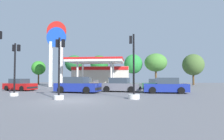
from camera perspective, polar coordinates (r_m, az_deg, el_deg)
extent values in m
plane|color=slate|center=(13.07, -11.96, -9.21)|extent=(90.00, 90.00, 0.00)
cube|color=beige|center=(36.75, -3.14, -1.95)|extent=(10.66, 5.84, 3.62)
cube|color=red|center=(33.87, -3.93, 0.55)|extent=(10.66, 0.12, 0.60)
cube|color=white|center=(30.83, -4.95, 2.61)|extent=(9.00, 5.82, 0.35)
cube|color=red|center=(30.86, -4.95, 3.21)|extent=(9.10, 5.92, 0.30)
cylinder|color=silver|center=(29.81, -10.66, -1.42)|extent=(0.32, 0.32, 4.04)
cylinder|color=silver|center=(28.72, -0.28, -1.43)|extent=(0.32, 0.32, 4.04)
cylinder|color=silver|center=(32.89, -9.05, -1.51)|extent=(0.32, 0.32, 4.04)
cylinder|color=silver|center=(31.91, 0.35, -1.52)|extent=(0.32, 0.32, 4.04)
cube|color=#4C4C51|center=(30.73, -4.97, -4.22)|extent=(0.90, 0.60, 1.10)
cube|color=white|center=(32.98, -18.41, 1.73)|extent=(0.40, 0.56, 7.67)
cube|color=white|center=(32.27, -15.47, 1.78)|extent=(0.40, 0.56, 7.67)
cylinder|color=blue|center=(33.25, -16.86, 9.71)|extent=(3.43, 0.22, 3.43)
cylinder|color=red|center=(33.50, -16.83, 11.42)|extent=(3.43, 0.22, 3.43)
cube|color=white|center=(33.41, -16.81, 10.55)|extent=(3.16, 0.08, 0.62)
cylinder|color=black|center=(24.65, -23.29, -5.09)|extent=(0.64, 0.37, 0.61)
cylinder|color=black|center=(23.55, -26.14, -5.18)|extent=(0.64, 0.37, 0.61)
cylinder|color=black|center=(26.48, -27.02, -4.82)|extent=(0.64, 0.37, 0.61)
cylinder|color=black|center=(25.45, -29.82, -4.88)|extent=(0.64, 0.37, 0.61)
cube|color=#A51111|center=(25.00, -26.60, -4.54)|extent=(4.28, 2.73, 0.72)
cube|color=#2D3842|center=(25.09, -26.78, -3.10)|extent=(2.23, 1.95, 0.61)
cube|color=black|center=(23.57, -23.49, -5.00)|extent=(0.56, 1.55, 0.23)
cylinder|color=black|center=(24.29, -13.11, -5.22)|extent=(0.66, 0.28, 0.65)
cylinder|color=black|center=(25.88, -11.52, -5.05)|extent=(0.66, 0.28, 0.65)
cylinder|color=black|center=(23.33, -7.20, -5.38)|extent=(0.66, 0.28, 0.65)
cylinder|color=black|center=(24.98, -5.93, -5.18)|extent=(0.66, 0.28, 0.65)
cube|color=#8C7556|center=(24.58, -9.47, -4.72)|extent=(4.38, 2.15, 0.77)
cube|color=#2D3842|center=(24.51, -9.13, -3.17)|extent=(2.15, 1.75, 0.65)
cube|color=black|center=(25.39, -13.88, -4.85)|extent=(0.27, 1.69, 0.24)
cylinder|color=black|center=(21.11, 6.86, -5.69)|extent=(0.69, 0.35, 0.66)
cylinder|color=black|center=(19.37, 5.94, -6.00)|extent=(0.69, 0.35, 0.66)
cylinder|color=black|center=(21.74, -0.15, -5.61)|extent=(0.69, 0.35, 0.66)
cylinder|color=black|center=(20.06, -1.64, -5.88)|extent=(0.69, 0.35, 0.66)
cube|color=slate|center=(20.52, 2.72, -5.20)|extent=(4.59, 2.59, 0.78)
cube|color=#2D3842|center=(20.53, 2.30, -3.30)|extent=(2.32, 1.97, 0.66)
cube|color=black|center=(20.11, 8.62, -5.56)|extent=(0.44, 1.71, 0.25)
cylinder|color=black|center=(26.42, 16.18, -5.01)|extent=(0.60, 0.23, 0.59)
cylinder|color=black|center=(24.85, 16.68, -5.18)|extent=(0.60, 0.23, 0.59)
cylinder|color=black|center=(26.21, 10.93, -5.08)|extent=(0.60, 0.23, 0.59)
cylinder|color=black|center=(24.62, 11.10, -5.26)|extent=(0.60, 0.23, 0.59)
cube|color=#1E5928|center=(25.49, 13.73, -4.70)|extent=(3.94, 1.78, 0.70)
cube|color=#2D3842|center=(25.46, 13.40, -3.33)|extent=(1.90, 1.51, 0.59)
cube|color=black|center=(25.74, 17.97, -4.85)|extent=(0.17, 1.55, 0.22)
cylinder|color=black|center=(18.44, 12.43, -6.14)|extent=(0.67, 0.25, 0.66)
cylinder|color=black|center=(20.21, 12.02, -5.80)|extent=(0.67, 0.25, 0.66)
cylinder|color=black|center=(18.85, 20.65, -5.96)|extent=(0.67, 0.25, 0.66)
cylinder|color=black|center=(20.58, 19.55, -5.66)|extent=(0.67, 0.25, 0.66)
cube|color=navy|center=(19.46, 16.18, -5.26)|extent=(4.39, 1.95, 0.79)
cube|color=#2D3842|center=(19.46, 16.61, -3.25)|extent=(2.12, 1.68, 0.66)
cube|color=black|center=(19.28, 9.88, -5.68)|extent=(0.18, 1.73, 0.25)
cylinder|color=black|center=(19.75, -5.64, -5.88)|extent=(0.73, 0.36, 0.69)
cylinder|color=black|center=(18.04, -7.87, -6.21)|extent=(0.73, 0.36, 0.69)
cylinder|color=black|center=(20.97, -12.86, -5.63)|extent=(0.73, 0.36, 0.69)
cylinder|color=black|center=(19.36, -15.55, -5.88)|extent=(0.73, 0.36, 0.69)
cube|color=navy|center=(19.47, -10.55, -5.24)|extent=(4.82, 2.68, 0.82)
cube|color=#2D3842|center=(19.52, -10.96, -3.12)|extent=(2.43, 2.05, 0.69)
cube|color=black|center=(18.58, -4.36, -5.77)|extent=(0.45, 1.81, 0.26)
cylinder|color=silver|center=(13.75, 6.79, -8.18)|extent=(0.84, 0.84, 0.34)
cylinder|color=black|center=(13.72, 6.74, 1.86)|extent=(0.14, 0.14, 4.47)
cube|color=black|center=(14.13, 5.79, 9.30)|extent=(0.21, 0.20, 0.57)
sphere|color=red|center=(14.28, 5.79, 9.91)|extent=(0.15, 0.15, 0.15)
sphere|color=#D89E0C|center=(14.25, 5.79, 9.20)|extent=(0.15, 0.15, 0.15)
sphere|color=green|center=(14.21, 5.80, 8.49)|extent=(0.15, 0.15, 0.15)
cylinder|color=silver|center=(13.88, -16.15, -8.14)|extent=(0.71, 0.71, 0.30)
cylinder|color=black|center=(13.83, -16.05, 1.11)|extent=(0.14, 0.14, 4.17)
cube|color=black|center=(14.26, -16.55, 7.91)|extent=(0.21, 0.20, 0.57)
sphere|color=red|center=(14.41, -16.36, 8.53)|extent=(0.15, 0.15, 0.15)
sphere|color=#D89E0C|center=(14.37, -16.36, 7.82)|extent=(0.15, 0.15, 0.15)
sphere|color=green|center=(14.34, -16.37, 7.12)|extent=(0.15, 0.15, 0.15)
cube|color=black|center=(14.10, -14.89, 8.00)|extent=(0.21, 0.20, 0.57)
sphere|color=red|center=(14.25, -14.70, 8.63)|extent=(0.15, 0.15, 0.15)
sphere|color=#D89E0C|center=(14.21, -14.71, 7.92)|extent=(0.15, 0.15, 0.15)
sphere|color=green|center=(14.18, -14.72, 7.20)|extent=(0.15, 0.15, 0.15)
cylinder|color=silver|center=(17.87, -28.03, -6.67)|extent=(0.70, 0.70, 0.27)
cylinder|color=black|center=(17.83, -27.89, 0.59)|extent=(0.14, 0.14, 4.25)
cube|color=black|center=(18.25, -28.08, 6.03)|extent=(0.21, 0.20, 0.57)
sphere|color=red|center=(18.37, -27.85, 6.53)|extent=(0.15, 0.15, 0.15)
sphere|color=#D89E0C|center=(18.35, -27.86, 5.98)|extent=(0.15, 0.15, 0.15)
sphere|color=green|center=(18.32, -27.87, 5.42)|extent=(0.15, 0.15, 0.15)
cube|color=black|center=(18.01, -26.91, 6.11)|extent=(0.21, 0.20, 0.57)
sphere|color=red|center=(18.13, -26.69, 6.63)|extent=(0.15, 0.15, 0.15)
sphere|color=#D89E0C|center=(18.11, -26.70, 6.06)|extent=(0.15, 0.15, 0.15)
sphere|color=green|center=(18.08, -26.71, 5.50)|extent=(0.15, 0.15, 0.15)
cube|color=black|center=(15.96, -31.37, 9.21)|extent=(0.21, 0.20, 0.57)
sphere|color=red|center=(16.09, -31.09, 9.77)|extent=(0.15, 0.15, 0.15)
sphere|color=#D89E0C|center=(16.05, -31.10, 9.14)|extent=(0.15, 0.15, 0.15)
sphere|color=green|center=(16.02, -31.12, 8.50)|extent=(0.15, 0.15, 0.15)
cylinder|color=brown|center=(44.85, -21.81, -2.51)|extent=(0.33, 0.33, 2.59)
ellipsoid|color=#318527|center=(44.90, -21.77, 0.60)|extent=(3.07, 3.07, 3.12)
cylinder|color=brown|center=(43.18, -11.56, -2.26)|extent=(0.38, 0.38, 3.16)
ellipsoid|color=#236B31|center=(43.30, -11.53, 1.96)|extent=(4.30, 4.30, 3.82)
cylinder|color=brown|center=(40.40, -3.97, -2.30)|extent=(0.39, 0.39, 3.17)
ellipsoid|color=#1E6D2A|center=(40.52, -3.95, 2.04)|extent=(3.95, 3.95, 3.49)
cylinder|color=brown|center=(39.73, 6.62, -2.41)|extent=(0.27, 0.27, 3.00)
ellipsoid|color=#298338|center=(39.84, 6.61, 1.86)|extent=(3.90, 3.90, 4.16)
cylinder|color=brown|center=(39.30, 13.43, -2.40)|extent=(0.39, 0.39, 2.95)
ellipsoid|color=#468133|center=(39.42, 13.39, 2.28)|extent=(4.64, 4.64, 3.79)
cylinder|color=brown|center=(42.11, 23.89, -2.48)|extent=(0.39, 0.39, 2.62)
ellipsoid|color=#476530|center=(42.20, 23.82, 1.52)|extent=(4.36, 4.36, 4.47)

